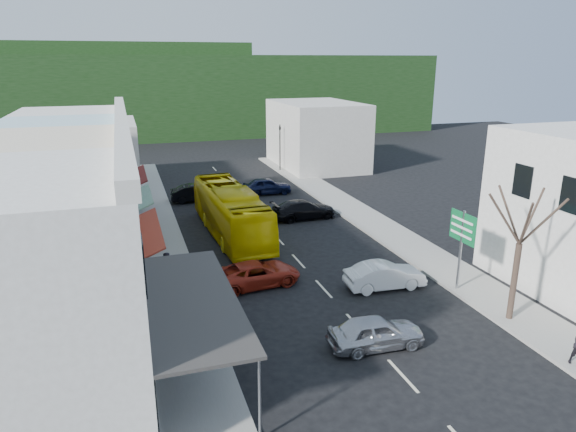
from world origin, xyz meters
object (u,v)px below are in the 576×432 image
Objects in this scene: car_silver at (376,332)px; traffic_signal at (280,148)px; pedestrian_left at (169,271)px; street_tree at (519,244)px; car_red at (257,273)px; bus at (231,213)px; direction_sign at (460,252)px; car_white at (385,275)px.

car_silver is 35.24m from traffic_signal.
street_tree is (14.31, -8.18, 2.71)m from pedestrian_left.
car_red is 12.64m from street_tree.
car_silver is at bearing -178.92° from street_tree.
bus is at bearing 48.66° from traffic_signal.
car_silver is 7.51m from direction_sign.
pedestrian_left is (-4.40, 0.93, 0.30)m from car_red.
street_tree reaches higher than traffic_signal.
direction_sign is at bearing -58.17° from car_silver.
bus is 2.36× the size of traffic_signal.
bus is 16.03m from car_silver.
car_white is 0.59× the size of street_tree.
car_white is 11.11m from pedestrian_left.
street_tree reaches higher than pedestrian_left.
direction_sign is at bearing -117.98° from car_red.
street_tree is (9.51, -15.65, 2.16)m from bus.
car_silver and car_white have the same top height.
car_silver and car_red have the same top height.
bus is 12.25m from car_white.
pedestrian_left is at bearing 46.69° from traffic_signal.
car_red is at bearing 55.29° from traffic_signal.
bus is at bearing -9.03° from car_red.
car_white is 29.82m from traffic_signal.
street_tree reaches higher than bus.
bus is 1.56× the size of street_tree.
direction_sign reaches higher than car_white.
car_white is 2.59× the size of pedestrian_left.
bus reaches higher than pedestrian_left.
car_silver is 8.01m from car_red.
bus is at bearing -8.95° from pedestrian_left.
car_red is at bearing 143.84° from street_tree.
direction_sign is (6.45, 3.56, 1.44)m from car_silver.
street_tree reaches higher than car_white.
street_tree is 34.49m from traffic_signal.
car_red is at bearing 25.85° from car_silver.
bus is 8.45m from car_red.
traffic_signal is (9.63, 27.22, 1.76)m from car_red.
bus is 15.28m from direction_sign.
pedestrian_left is 14.79m from direction_sign.
car_silver is 0.90× the size of traffic_signal.
car_white is 0.90× the size of traffic_signal.
pedestrian_left is at bearing 76.05° from car_white.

